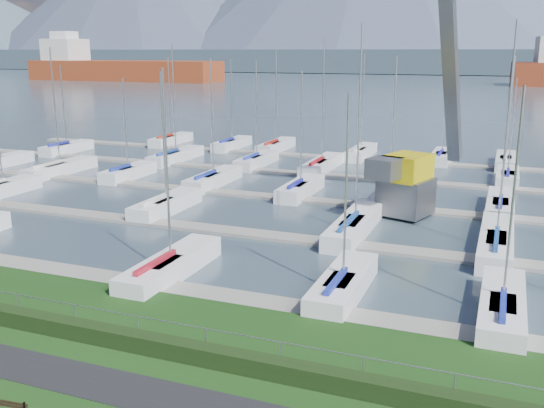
% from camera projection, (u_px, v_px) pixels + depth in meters
% --- Properties ---
extents(path, '(160.00, 2.00, 0.04)m').
position_uv_depth(path, '(115.00, 387.00, 20.93)').
color(path, black).
rests_on(path, grass).
extents(water, '(800.00, 540.00, 0.20)m').
position_uv_depth(water, '(482.00, 79.00, 258.66)').
color(water, '#3B4B57').
extents(hedge, '(80.00, 0.70, 0.70)m').
position_uv_depth(hedge, '(155.00, 345.00, 23.20)').
color(hedge, black).
rests_on(hedge, grass).
extents(fence, '(80.00, 0.04, 0.04)m').
position_uv_depth(fence, '(160.00, 320.00, 23.35)').
color(fence, gray).
rests_on(fence, grass).
extents(foothill, '(900.00, 80.00, 12.00)m').
position_uv_depth(foothill, '(489.00, 61.00, 320.34)').
color(foothill, '#3C4C57').
rests_on(foothill, water).
extents(docks, '(90.00, 41.60, 0.25)m').
position_uv_depth(docks, '(337.00, 203.00, 47.19)').
color(docks, gray).
rests_on(docks, water).
extents(crane, '(5.52, 13.48, 22.35)m').
position_uv_depth(crane, '(418.00, 137.00, 43.25)').
color(crane, '#525359').
rests_on(crane, water).
extents(cargo_ship_west, '(80.24, 18.35, 21.50)m').
position_uv_depth(cargo_ship_west, '(115.00, 70.00, 242.28)').
color(cargo_ship_west, maroon).
rests_on(cargo_ship_west, water).
extents(sailboat_fleet, '(74.49, 49.80, 13.57)m').
position_uv_depth(sailboat_fleet, '(340.00, 127.00, 48.19)').
color(sailboat_fleet, navy).
rests_on(sailboat_fleet, water).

